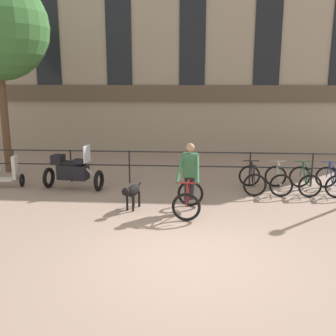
{
  "coord_description": "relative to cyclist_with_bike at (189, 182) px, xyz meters",
  "views": [
    {
      "loc": [
        0.17,
        -6.73,
        3.27
      ],
      "look_at": [
        -0.5,
        2.86,
        1.05
      ],
      "focal_mm": 42.0,
      "sensor_mm": 36.0,
      "label": 1
    }
  ],
  "objects": [
    {
      "name": "ground_plane",
      "position": [
        -0.04,
        -2.62,
        -0.76
      ],
      "size": [
        60.0,
        60.0,
        0.0
      ],
      "primitive_type": "plane",
      "color": "gray"
    },
    {
      "name": "canal_railing",
      "position": [
        -0.04,
        2.58,
        -0.05
      ],
      "size": [
        15.05,
        0.05,
        1.05
      ],
      "color": "#232326",
      "rests_on": "ground_plane"
    },
    {
      "name": "building_facade",
      "position": [
        -0.04,
        8.37,
        3.56
      ],
      "size": [
        18.0,
        0.72,
        8.67
      ],
      "color": "gray",
      "rests_on": "ground_plane"
    },
    {
      "name": "cyclist_with_bike",
      "position": [
        0.0,
        0.0,
        0.0
      ],
      "size": [
        0.77,
        1.22,
        1.7
      ],
      "rotation": [
        0.0,
        0.0,
        -0.08
      ],
      "color": "black",
      "rests_on": "ground_plane"
    },
    {
      "name": "dog",
      "position": [
        -1.44,
        0.05,
        -0.3
      ],
      "size": [
        0.42,
        0.99,
        0.66
      ],
      "rotation": [
        0.0,
        0.0,
        -0.28
      ],
      "color": "black",
      "rests_on": "ground_plane"
    },
    {
      "name": "parked_motorcycle",
      "position": [
        -3.49,
        1.77,
        -0.2
      ],
      "size": [
        1.81,
        0.86,
        1.35
      ],
      "rotation": [
        0.0,
        0.0,
        1.43
      ],
      "color": "black",
      "rests_on": "ground_plane"
    },
    {
      "name": "parked_bicycle_near_lamp",
      "position": [
        1.82,
        1.92,
        -0.41
      ],
      "size": [
        0.67,
        1.12,
        0.86
      ],
      "rotation": [
        0.0,
        0.0,
        3.15
      ],
      "color": "black",
      "rests_on": "ground_plane"
    },
    {
      "name": "parked_bicycle_mid_left",
      "position": [
        2.57,
        1.92,
        -0.41
      ],
      "size": [
        0.71,
        1.14,
        0.86
      ],
      "rotation": [
        0.0,
        0.0,
        3.09
      ],
      "color": "black",
      "rests_on": "ground_plane"
    },
    {
      "name": "parked_bicycle_mid_right",
      "position": [
        3.33,
        1.92,
        -0.41
      ],
      "size": [
        0.67,
        1.12,
        0.86
      ],
      "rotation": [
        0.0,
        0.0,
        3.15
      ],
      "color": "black",
      "rests_on": "ground_plane"
    },
    {
      "name": "parked_bicycle_far_end",
      "position": [
        4.09,
        1.92,
        -0.41
      ],
      "size": [
        0.7,
        1.14,
        0.86
      ],
      "rotation": [
        0.0,
        0.0,
        3.1
      ],
      "color": "black",
      "rests_on": "ground_plane"
    },
    {
      "name": "parked_scooter",
      "position": [
        -5.78,
        1.84,
        -0.3
      ],
      "size": [
        1.33,
        0.58,
        0.96
      ],
      "rotation": [
        0.0,
        0.0,
        1.72
      ],
      "color": "black",
      "rests_on": "ground_plane"
    }
  ]
}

